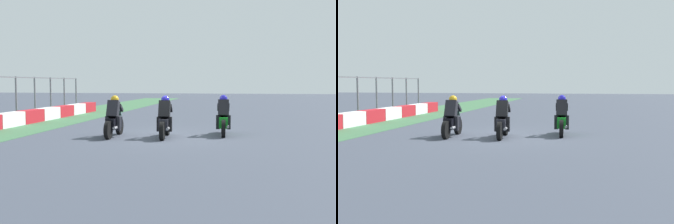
{
  "view_description": "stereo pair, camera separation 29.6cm",
  "coord_description": "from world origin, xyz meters",
  "views": [
    {
      "loc": [
        -14.54,
        -2.67,
        1.97
      ],
      "look_at": [
        0.05,
        -0.0,
        0.9
      ],
      "focal_mm": 43.51,
      "sensor_mm": 36.0,
      "label": 1
    },
    {
      "loc": [
        -14.49,
        -2.96,
        1.97
      ],
      "look_at": [
        0.05,
        -0.0,
        0.9
      ],
      "focal_mm": 43.51,
      "sensor_mm": 36.0,
      "label": 2
    }
  ],
  "objects": [
    {
      "name": "ground_plane",
      "position": [
        0.0,
        0.0,
        0.0
      ],
      "size": [
        120.0,
        120.0,
        0.0
      ],
      "primitive_type": "plane",
      "color": "#3F4552"
    },
    {
      "name": "rider_lane_a",
      "position": [
        0.81,
        -1.98,
        0.62
      ],
      "size": [
        2.04,
        0.55,
        1.51
      ],
      "rotation": [
        0.0,
        0.0,
        0.05
      ],
      "color": "black",
      "rests_on": "ground_plane"
    },
    {
      "name": "rider_lane_c",
      "position": [
        -0.39,
        1.92,
        0.62
      ],
      "size": [
        2.04,
        0.54,
        1.51
      ],
      "rotation": [
        0.0,
        0.0,
        0.02
      ],
      "color": "black",
      "rests_on": "ground_plane"
    },
    {
      "name": "rider_lane_b",
      "position": [
        -0.29,
        0.05,
        0.62
      ],
      "size": [
        2.04,
        0.55,
        1.51
      ],
      "rotation": [
        0.0,
        0.0,
        0.06
      ],
      "color": "black",
      "rests_on": "ground_plane"
    }
  ]
}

